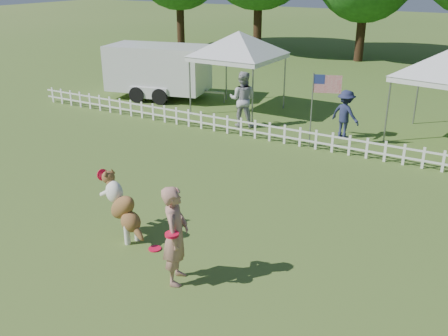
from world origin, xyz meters
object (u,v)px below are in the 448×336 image
at_px(canopy_tent_left, 238,73).
at_px(flag_pole, 311,111).
at_px(frisbee_on_turf, 155,249).
at_px(spectator_a, 242,99).
at_px(cargo_trailer, 158,71).
at_px(handler, 176,235).
at_px(canopy_tent_right, 445,96).
at_px(spectator_b, 345,114).
at_px(dog, 123,208).

distance_m(canopy_tent_left, flag_pole, 4.48).
bearing_deg(flag_pole, frisbee_on_turf, -112.41).
distance_m(flag_pole, spectator_a, 2.87).
distance_m(cargo_trailer, spectator_a, 5.16).
bearing_deg(handler, cargo_trailer, 15.59).
bearing_deg(canopy_tent_left, canopy_tent_right, 2.52).
height_order(handler, spectator_b, handler).
xyz_separation_m(dog, frisbee_on_turf, (0.80, -0.09, -0.63)).
distance_m(dog, spectator_b, 8.52).
height_order(dog, spectator_b, spectator_b).
height_order(handler, canopy_tent_right, canopy_tent_right).
bearing_deg(spectator_a, canopy_tent_right, -178.72).
bearing_deg(spectator_b, canopy_tent_right, -136.09).
distance_m(frisbee_on_turf, flag_pole, 7.12).
distance_m(handler, spectator_b, 9.03).
height_order(spectator_a, spectator_b, spectator_a).
relative_size(canopy_tent_left, flag_pole, 1.29).
bearing_deg(spectator_b, canopy_tent_left, 5.76).
height_order(handler, canopy_tent_left, canopy_tent_left).
distance_m(handler, dog, 1.91).
distance_m(handler, canopy_tent_left, 10.95).
xyz_separation_m(flag_pole, spectator_b, (0.60, 1.39, -0.36)).
height_order(dog, spectator_a, spectator_a).
distance_m(frisbee_on_turf, canopy_tent_right, 10.39).
distance_m(cargo_trailer, flag_pole, 8.02).
relative_size(frisbee_on_turf, canopy_tent_left, 0.09).
distance_m(dog, flag_pole, 7.05).
xyz_separation_m(dog, canopy_tent_left, (-2.57, 9.35, 0.78)).
relative_size(spectator_a, spectator_b, 1.23).
relative_size(canopy_tent_right, spectator_a, 1.49).
bearing_deg(flag_pole, canopy_tent_right, 19.76).
height_order(frisbee_on_turf, cargo_trailer, cargo_trailer).
xyz_separation_m(frisbee_on_turf, flag_pole, (0.38, 7.02, 1.10)).
relative_size(dog, spectator_b, 0.85).
xyz_separation_m(frisbee_on_turf, canopy_tent_right, (3.61, 9.64, 1.37)).
distance_m(canopy_tent_right, spectator_a, 6.24).
bearing_deg(canopy_tent_left, flag_pole, -31.89).
bearing_deg(handler, flag_pole, -18.57).
bearing_deg(flag_pole, handler, -104.96).
distance_m(dog, spectator_a, 7.93).
relative_size(frisbee_on_turf, cargo_trailer, 0.05).
xyz_separation_m(canopy_tent_left, spectator_b, (4.36, -1.02, -0.67)).
bearing_deg(canopy_tent_left, handler, -65.84).
xyz_separation_m(handler, canopy_tent_left, (-4.33, 10.05, 0.55)).
distance_m(spectator_a, spectator_b, 3.39).
bearing_deg(spectator_a, cargo_trailer, -35.55).
relative_size(canopy_tent_left, canopy_tent_right, 1.03).
relative_size(canopy_tent_right, flag_pole, 1.25).
height_order(dog, canopy_tent_left, canopy_tent_left).
relative_size(frisbee_on_turf, spectator_a, 0.13).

